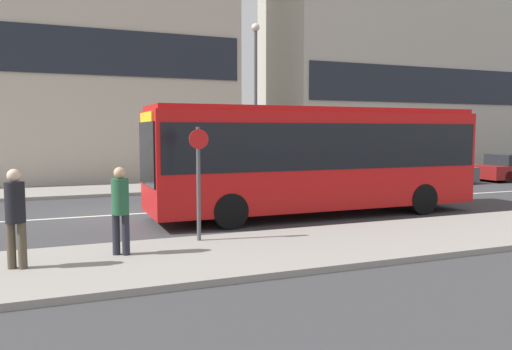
# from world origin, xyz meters

# --- Properties ---
(ground_plane) EXTENTS (120.00, 120.00, 0.00)m
(ground_plane) POSITION_xyz_m (0.00, 0.00, 0.00)
(ground_plane) COLOR #3A3A3D
(sidewalk_near) EXTENTS (44.00, 3.50, 0.13)m
(sidewalk_near) POSITION_xyz_m (0.00, -6.25, 0.07)
(sidewalk_near) COLOR gray
(sidewalk_near) RESTS_ON ground_plane
(sidewalk_far) EXTENTS (44.00, 3.50, 0.13)m
(sidewalk_far) POSITION_xyz_m (0.00, 6.25, 0.07)
(sidewalk_far) COLOR gray
(sidewalk_far) RESTS_ON ground_plane
(lane_centerline) EXTENTS (41.80, 0.16, 0.01)m
(lane_centerline) POSITION_xyz_m (0.00, 0.00, 0.00)
(lane_centerline) COLOR silver
(lane_centerline) RESTS_ON ground_plane
(apartment_block_right_tower) EXTENTS (17.22, 7.00, 19.86)m
(apartment_block_right_tower) POSITION_xyz_m (19.98, 12.96, 9.92)
(apartment_block_right_tower) COLOR #B7B2A3
(apartment_block_right_tower) RESTS_ON ground_plane
(city_bus) EXTENTS (10.26, 2.62, 3.29)m
(city_bus) POSITION_xyz_m (5.77, -2.23, 1.89)
(city_bus) COLOR red
(city_bus) RESTS_ON ground_plane
(parked_car_0) EXTENTS (4.19, 1.88, 1.39)m
(parked_car_0) POSITION_xyz_m (15.40, 3.58, 0.65)
(parked_car_0) COLOR #4C5156
(parked_car_0) RESTS_ON ground_plane
(pedestrian_near_stop) EXTENTS (0.34, 0.34, 1.80)m
(pedestrian_near_stop) POSITION_xyz_m (-2.32, -6.06, 1.16)
(pedestrian_near_stop) COLOR #4C4233
(pedestrian_near_stop) RESTS_ON sidewalk_near
(pedestrian_down_pavement) EXTENTS (0.34, 0.34, 1.76)m
(pedestrian_down_pavement) POSITION_xyz_m (-0.46, -5.72, 1.13)
(pedestrian_down_pavement) COLOR #23232D
(pedestrian_down_pavement) RESTS_ON sidewalk_near
(bus_stop_sign) EXTENTS (0.44, 0.12, 2.55)m
(bus_stop_sign) POSITION_xyz_m (1.33, -5.02, 1.63)
(bus_stop_sign) COLOR #4C4C51
(bus_stop_sign) RESTS_ON sidewalk_near
(street_lamp) EXTENTS (0.36, 0.36, 7.19)m
(street_lamp) POSITION_xyz_m (6.68, 4.99, 4.49)
(street_lamp) COLOR #4C4C51
(street_lamp) RESTS_ON sidewalk_far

